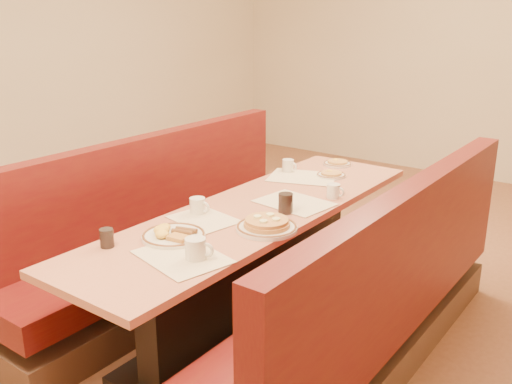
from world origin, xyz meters
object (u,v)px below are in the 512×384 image
Objects in this scene: coffee_mug_d at (288,165)px; soda_tumbler_mid at (286,203)px; booth_left at (167,242)px; coffee_mug_a at (196,249)px; diner_table at (257,269)px; booth_right at (372,309)px; coffee_mug_b at (198,206)px; soda_tumbler_near at (107,238)px; pancake_plate at (267,225)px; eggs_plate at (173,235)px; coffee_mug_c at (334,191)px.

soda_tumbler_mid is at bearing -54.27° from coffee_mug_d.
booth_left is 19.19× the size of coffee_mug_a.
booth_left reaches higher than diner_table.
booth_right is at bearing 0.00° from booth_left.
coffee_mug_b and soda_tumbler_near have the same top height.
pancake_plate reaches higher than eggs_plate.
coffee_mug_b is 0.48m from soda_tumbler_mid.
coffee_mug_b is 1.08× the size of soda_tumbler_mid.
booth_left is 22.39× the size of soda_tumbler_mid.
soda_tumbler_mid reaches higher than soda_tumbler_near.
coffee_mug_a is 1.15× the size of coffee_mug_d.
coffee_mug_b is 1.33× the size of soda_tumbler_near.
booth_right is 1.37m from soda_tumbler_near.
coffee_mug_c is 1.38m from soda_tumbler_near.
soda_tumbler_mid is (-0.56, 0.04, 0.44)m from booth_right.
diner_table is at bearing 43.24° from coffee_mug_b.
booth_right is (0.73, 0.00, -0.01)m from diner_table.
coffee_mug_d is (-0.51, 0.97, 0.02)m from pancake_plate.
booth_left is at bearing 180.00° from diner_table.
coffee_mug_b is (0.53, -0.26, 0.44)m from booth_left.
eggs_plate is 0.29m from coffee_mug_a.
coffee_mug_d is (0.46, 0.74, 0.43)m from booth_left.
soda_tumbler_near reaches higher than pancake_plate.
pancake_plate is 2.82× the size of soda_tumbler_mid.
eggs_plate is (-0.80, -0.60, 0.41)m from booth_right.
soda_tumbler_near is at bearing -102.28° from coffee_mug_b.
soda_tumbler_near is at bearing -60.47° from booth_left.
diner_table is at bearing -123.85° from coffee_mug_c.
booth_left reaches higher than coffee_mug_b.
coffee_mug_d is (-0.20, 1.34, 0.03)m from eggs_plate.
diner_table is 0.52m from pancake_plate.
booth_left reaches higher than coffee_mug_c.
booth_left is 0.98m from eggs_plate.
booth_left is at bearing -177.45° from soda_tumbler_mid.
soda_tumbler_near is (0.48, -0.85, 0.43)m from booth_left.
booth_right reaches higher than soda_tumbler_near.
coffee_mug_c is at bearing 68.60° from soda_tumbler_near.
coffee_mug_d is at bearing 117.63° from pancake_plate.
booth_left is 1.00× the size of booth_right.
booth_left is 27.49× the size of soda_tumbler_near.
coffee_mug_b reaches higher than diner_table.
booth_right is at bearing 41.08° from soda_tumbler_near.
diner_table is 22.39× the size of soda_tumbler_mid.
soda_tumbler_near is 0.81× the size of soda_tumbler_mid.
coffee_mug_a reaches higher than diner_table.
pancake_plate is 0.44m from coffee_mug_b.
booth_right is at bearing -44.86° from coffee_mug_c.
coffee_mug_a is at bearing -75.22° from diner_table.
booth_right is (1.46, 0.00, 0.00)m from booth_left.
booth_left reaches higher than soda_tumbler_mid.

